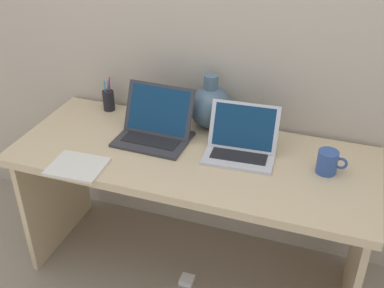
{
  "coord_description": "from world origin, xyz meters",
  "views": [
    {
      "loc": [
        0.6,
        -1.73,
        1.91
      ],
      "look_at": [
        0.0,
        0.0,
        0.79
      ],
      "focal_mm": 43.97,
      "sensor_mm": 36.0,
      "label": 1
    }
  ],
  "objects_px": {
    "laptop_right": "(242,142)",
    "power_brick": "(187,280)",
    "notebook_stack": "(77,166)",
    "pen_cup": "(109,100)",
    "coffee_mug": "(328,162)",
    "laptop_left": "(156,126)",
    "green_vase": "(210,106)"
  },
  "relations": [
    {
      "from": "laptop_right",
      "to": "coffee_mug",
      "type": "distance_m",
      "value": 0.39
    },
    {
      "from": "laptop_left",
      "to": "notebook_stack",
      "type": "height_order",
      "value": "laptop_left"
    },
    {
      "from": "laptop_left",
      "to": "notebook_stack",
      "type": "xyz_separation_m",
      "value": [
        -0.22,
        -0.36,
        -0.06
      ]
    },
    {
      "from": "coffee_mug",
      "to": "power_brick",
      "type": "distance_m",
      "value": 0.99
    },
    {
      "from": "laptop_right",
      "to": "green_vase",
      "type": "xyz_separation_m",
      "value": [
        -0.21,
        0.2,
        0.05
      ]
    },
    {
      "from": "laptop_left",
      "to": "power_brick",
      "type": "bearing_deg",
      "value": -39.66
    },
    {
      "from": "green_vase",
      "to": "notebook_stack",
      "type": "distance_m",
      "value": 0.71
    },
    {
      "from": "power_brick",
      "to": "coffee_mug",
      "type": "bearing_deg",
      "value": 14.03
    },
    {
      "from": "laptop_right",
      "to": "coffee_mug",
      "type": "xyz_separation_m",
      "value": [
        0.39,
        -0.03,
        -0.01
      ]
    },
    {
      "from": "laptop_right",
      "to": "notebook_stack",
      "type": "xyz_separation_m",
      "value": [
        -0.65,
        -0.36,
        -0.05
      ]
    },
    {
      "from": "laptop_left",
      "to": "pen_cup",
      "type": "relative_size",
      "value": 1.84
    },
    {
      "from": "pen_cup",
      "to": "power_brick",
      "type": "height_order",
      "value": "pen_cup"
    },
    {
      "from": "notebook_stack",
      "to": "power_brick",
      "type": "distance_m",
      "value": 0.88
    },
    {
      "from": "laptop_right",
      "to": "notebook_stack",
      "type": "bearing_deg",
      "value": -151.33
    },
    {
      "from": "pen_cup",
      "to": "green_vase",
      "type": "bearing_deg",
      "value": 0.94
    },
    {
      "from": "laptop_left",
      "to": "coffee_mug",
      "type": "relative_size",
      "value": 2.69
    },
    {
      "from": "laptop_left",
      "to": "green_vase",
      "type": "height_order",
      "value": "green_vase"
    },
    {
      "from": "laptop_left",
      "to": "green_vase",
      "type": "distance_m",
      "value": 0.29
    },
    {
      "from": "green_vase",
      "to": "coffee_mug",
      "type": "distance_m",
      "value": 0.65
    },
    {
      "from": "laptop_right",
      "to": "pen_cup",
      "type": "relative_size",
      "value": 1.75
    },
    {
      "from": "green_vase",
      "to": "coffee_mug",
      "type": "relative_size",
      "value": 2.13
    },
    {
      "from": "laptop_right",
      "to": "power_brick",
      "type": "height_order",
      "value": "laptop_right"
    },
    {
      "from": "pen_cup",
      "to": "notebook_stack",
      "type": "bearing_deg",
      "value": -76.62
    },
    {
      "from": "laptop_left",
      "to": "pen_cup",
      "type": "bearing_deg",
      "value": 152.01
    },
    {
      "from": "coffee_mug",
      "to": "laptop_left",
      "type": "bearing_deg",
      "value": 177.57
    },
    {
      "from": "notebook_stack",
      "to": "power_brick",
      "type": "bearing_deg",
      "value": 21.56
    },
    {
      "from": "laptop_right",
      "to": "power_brick",
      "type": "xyz_separation_m",
      "value": [
        -0.21,
        -0.18,
        -0.79
      ]
    },
    {
      "from": "green_vase",
      "to": "coffee_mug",
      "type": "bearing_deg",
      "value": -21.15
    },
    {
      "from": "notebook_stack",
      "to": "pen_cup",
      "type": "relative_size",
      "value": 1.26
    },
    {
      "from": "coffee_mug",
      "to": "notebook_stack",
      "type": "bearing_deg",
      "value": -162.66
    },
    {
      "from": "laptop_left",
      "to": "laptop_right",
      "type": "height_order",
      "value": "laptop_left"
    },
    {
      "from": "notebook_stack",
      "to": "pen_cup",
      "type": "xyz_separation_m",
      "value": [
        -0.13,
        0.55,
        0.05
      ]
    }
  ]
}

